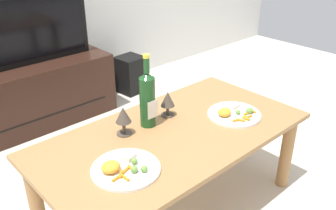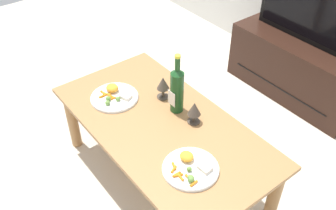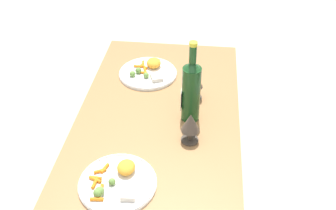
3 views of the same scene
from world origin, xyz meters
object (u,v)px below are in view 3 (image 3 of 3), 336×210
object	(u,v)px
goblet_right	(190,124)
dining_table	(157,135)
dinner_plate_left	(149,72)
wine_bottle	(191,89)
dinner_plate_right	(118,182)
goblet_left	(195,81)

from	to	relation	value
goblet_right	dining_table	bearing A→B (deg)	-123.54
dinner_plate_left	dining_table	bearing A→B (deg)	14.05
dinner_plate_left	wine_bottle	bearing A→B (deg)	35.98
dinner_plate_left	dinner_plate_right	xyz separation A→B (m)	(0.72, -0.00, -0.00)
dining_table	dinner_plate_left	size ratio (longest dim) A/B	4.69
dining_table	wine_bottle	world-z (taller)	wine_bottle
dinner_plate_left	goblet_left	bearing A→B (deg)	53.81
dining_table	dinner_plate_right	world-z (taller)	dinner_plate_right
dining_table	dinner_plate_left	distance (m)	0.38
dining_table	goblet_left	size ratio (longest dim) A/B	9.34
dinner_plate_right	goblet_left	bearing A→B (deg)	155.95
wine_bottle	goblet_left	bearing A→B (deg)	176.52
dining_table	goblet_right	world-z (taller)	goblet_right
dining_table	goblet_right	size ratio (longest dim) A/B	9.96
goblet_right	wine_bottle	bearing A→B (deg)	-176.52
goblet_right	dinner_plate_left	bearing A→B (deg)	-152.53
wine_bottle	dinner_plate_right	size ratio (longest dim) A/B	1.32
goblet_right	dinner_plate_right	size ratio (longest dim) A/B	0.48
goblet_left	dinner_plate_left	world-z (taller)	goblet_left
dining_table	goblet_right	distance (m)	0.24
wine_bottle	goblet_left	size ratio (longest dim) A/B	2.56
wine_bottle	goblet_right	world-z (taller)	wine_bottle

